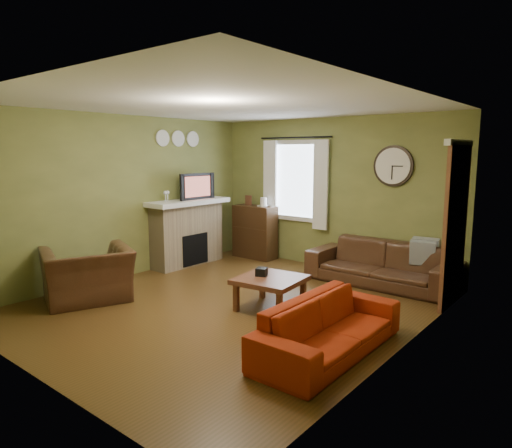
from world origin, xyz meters
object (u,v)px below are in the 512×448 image
Objects in this scene: sofa_brown at (381,264)px; armchair at (88,275)px; bookshelf at (255,232)px; sofa_red at (329,327)px; coffee_table at (270,293)px.

armchair reaches higher than sofa_brown.
bookshelf is 3.46m from armchair.
bookshelf reaches higher than sofa_brown.
sofa_brown is at bearing 161.27° from armchair.
sofa_red is at bearing -76.98° from sofa_brown.
sofa_brown is 1.19× the size of sofa_red.
bookshelf is 1.27× the size of coffee_table.
coffee_table is (2.12, 1.31, -0.15)m from armchair.
sofa_brown is 4.28m from armchair.
bookshelf reaches higher than sofa_red.
coffee_table is (-1.26, 0.67, -0.06)m from sofa_red.
sofa_red is 2.37× the size of coffee_table.
coffee_table is (2.00, -2.14, -0.29)m from bookshelf.
armchair is at bearing -92.01° from bookshelf.
bookshelf reaches higher than coffee_table.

